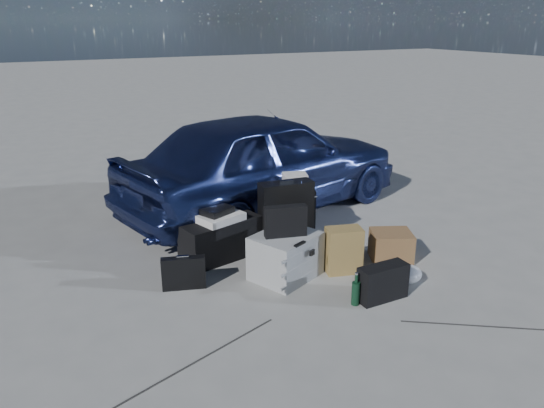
{
  "coord_description": "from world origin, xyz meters",
  "views": [
    {
      "loc": [
        -2.42,
        -3.5,
        2.29
      ],
      "look_at": [
        -0.07,
        0.85,
        0.56
      ],
      "focal_mm": 35.0,
      "sensor_mm": 36.0,
      "label": 1
    }
  ],
  "objects_px": {
    "pelican_case": "(286,256)",
    "suitcase_right": "(295,214)",
    "car": "(265,161)",
    "suitcase_left": "(286,215)",
    "green_bottle": "(356,289)",
    "briefcase": "(184,273)",
    "cardboard_box": "(391,246)",
    "duffel_bag": "(221,239)"
  },
  "relations": [
    {
      "from": "suitcase_right",
      "to": "cardboard_box",
      "type": "relative_size",
      "value": 1.34
    },
    {
      "from": "suitcase_left",
      "to": "green_bottle",
      "type": "height_order",
      "value": "suitcase_left"
    },
    {
      "from": "duffel_bag",
      "to": "green_bottle",
      "type": "distance_m",
      "value": 1.54
    },
    {
      "from": "green_bottle",
      "to": "pelican_case",
      "type": "bearing_deg",
      "value": 110.01
    },
    {
      "from": "car",
      "to": "cardboard_box",
      "type": "relative_size",
      "value": 9.56
    },
    {
      "from": "pelican_case",
      "to": "briefcase",
      "type": "relative_size",
      "value": 1.5
    },
    {
      "from": "car",
      "to": "pelican_case",
      "type": "distance_m",
      "value": 1.9
    },
    {
      "from": "suitcase_left",
      "to": "cardboard_box",
      "type": "relative_size",
      "value": 1.85
    },
    {
      "from": "briefcase",
      "to": "suitcase_right",
      "type": "relative_size",
      "value": 0.74
    },
    {
      "from": "cardboard_box",
      "to": "green_bottle",
      "type": "distance_m",
      "value": 1.02
    },
    {
      "from": "suitcase_right",
      "to": "pelican_case",
      "type": "bearing_deg",
      "value": -117.49
    },
    {
      "from": "car",
      "to": "duffel_bag",
      "type": "xyz_separation_m",
      "value": [
        -1.05,
        -1.05,
        -0.43
      ]
    },
    {
      "from": "pelican_case",
      "to": "duffel_bag",
      "type": "height_order",
      "value": "pelican_case"
    },
    {
      "from": "suitcase_left",
      "to": "cardboard_box",
      "type": "distance_m",
      "value": 1.11
    },
    {
      "from": "suitcase_left",
      "to": "briefcase",
      "type": "bearing_deg",
      "value": -157.15
    },
    {
      "from": "cardboard_box",
      "to": "duffel_bag",
      "type": "bearing_deg",
      "value": 150.35
    },
    {
      "from": "briefcase",
      "to": "suitcase_left",
      "type": "xyz_separation_m",
      "value": [
        1.25,
        0.36,
        0.21
      ]
    },
    {
      "from": "suitcase_left",
      "to": "cardboard_box",
      "type": "bearing_deg",
      "value": -37.55
    },
    {
      "from": "green_bottle",
      "to": "suitcase_left",
      "type": "bearing_deg",
      "value": 86.76
    },
    {
      "from": "car",
      "to": "cardboard_box",
      "type": "xyz_separation_m",
      "value": [
        0.44,
        -1.89,
        -0.49
      ]
    },
    {
      "from": "pelican_case",
      "to": "suitcase_right",
      "type": "distance_m",
      "value": 1.0
    },
    {
      "from": "pelican_case",
      "to": "briefcase",
      "type": "height_order",
      "value": "pelican_case"
    },
    {
      "from": "briefcase",
      "to": "suitcase_right",
      "type": "bearing_deg",
      "value": 39.69
    },
    {
      "from": "green_bottle",
      "to": "car",
      "type": "bearing_deg",
      "value": 80.35
    },
    {
      "from": "briefcase",
      "to": "cardboard_box",
      "type": "bearing_deg",
      "value": 7.16
    },
    {
      "from": "pelican_case",
      "to": "suitcase_right",
      "type": "xyz_separation_m",
      "value": [
        0.58,
        0.81,
        0.05
      ]
    },
    {
      "from": "briefcase",
      "to": "suitcase_right",
      "type": "distance_m",
      "value": 1.61
    },
    {
      "from": "car",
      "to": "briefcase",
      "type": "relative_size",
      "value": 9.61
    },
    {
      "from": "car",
      "to": "green_bottle",
      "type": "xyz_separation_m",
      "value": [
        -0.42,
        -2.45,
        -0.49
      ]
    },
    {
      "from": "briefcase",
      "to": "suitcase_right",
      "type": "height_order",
      "value": "suitcase_right"
    },
    {
      "from": "suitcase_left",
      "to": "green_bottle",
      "type": "bearing_deg",
      "value": -86.41
    },
    {
      "from": "suitcase_left",
      "to": "suitcase_right",
      "type": "relative_size",
      "value": 1.38
    },
    {
      "from": "suitcase_right",
      "to": "green_bottle",
      "type": "relative_size",
      "value": 1.85
    },
    {
      "from": "briefcase",
      "to": "suitcase_right",
      "type": "xyz_separation_m",
      "value": [
        1.49,
        0.58,
        0.11
      ]
    },
    {
      "from": "car",
      "to": "suitcase_left",
      "type": "xyz_separation_m",
      "value": [
        -0.34,
        -1.13,
        -0.27
      ]
    },
    {
      "from": "car",
      "to": "suitcase_left",
      "type": "height_order",
      "value": "car"
    },
    {
      "from": "car",
      "to": "cardboard_box",
      "type": "height_order",
      "value": "car"
    },
    {
      "from": "suitcase_left",
      "to": "green_bottle",
      "type": "relative_size",
      "value": 2.55
    },
    {
      "from": "briefcase",
      "to": "green_bottle",
      "type": "bearing_deg",
      "value": -20.77
    },
    {
      "from": "suitcase_left",
      "to": "duffel_bag",
      "type": "bearing_deg",
      "value": -179.87
    },
    {
      "from": "car",
      "to": "suitcase_right",
      "type": "xyz_separation_m",
      "value": [
        -0.1,
        -0.91,
        -0.37
      ]
    },
    {
      "from": "duffel_bag",
      "to": "suitcase_left",
      "type": "bearing_deg",
      "value": -18.22
    }
  ]
}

